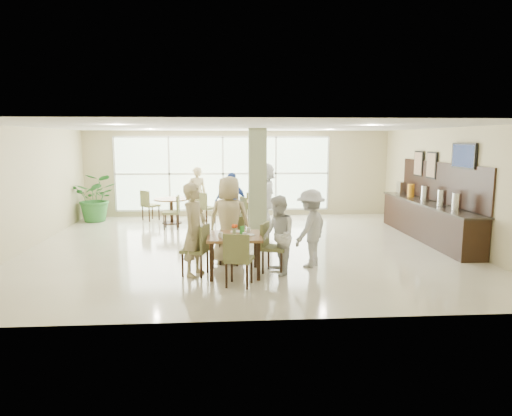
{
  "coord_description": "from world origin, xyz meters",
  "views": [
    {
      "loc": [
        -0.45,
        -10.57,
        2.51
      ],
      "look_at": [
        0.2,
        -1.2,
        1.1
      ],
      "focal_mm": 32.0,
      "sensor_mm": 36.0,
      "label": 1
    }
  ],
  "objects": [
    {
      "name": "adult_b",
      "position": [
        0.74,
        2.62,
        0.92
      ],
      "size": [
        1.02,
        1.81,
        1.84
      ],
      "primitive_type": "imported",
      "rotation": [
        0.0,
        0.0,
        -1.74
      ],
      "color": "white",
      "rests_on": "ground"
    },
    {
      "name": "framed_art_b",
      "position": [
        4.95,
        1.8,
        1.85
      ],
      "size": [
        0.05,
        0.55,
        0.7
      ],
      "color": "black",
      "rests_on": "ground"
    },
    {
      "name": "window_bank",
      "position": [
        -0.5,
        4.46,
        1.4
      ],
      "size": [
        7.0,
        0.04,
        7.0
      ],
      "color": "silver",
      "rests_on": "ground"
    },
    {
      "name": "round_table_right",
      "position": [
        -0.17,
        2.56,
        0.56
      ],
      "size": [
        1.06,
        1.06,
        0.75
      ],
      "color": "brown",
      "rests_on": "ground"
    },
    {
      "name": "potted_plant",
      "position": [
        -4.41,
        3.68,
        0.74
      ],
      "size": [
        1.37,
        1.37,
        1.48
      ],
      "primitive_type": "imported",
      "rotation": [
        0.0,
        0.0,
        -0.03
      ],
      "color": "#2D702E",
      "rests_on": "ground"
    },
    {
      "name": "adult_a",
      "position": [
        -0.28,
        1.81,
        0.82
      ],
      "size": [
        1.09,
        0.85,
        1.63
      ],
      "primitive_type": "imported",
      "rotation": [
        0.0,
        0.0,
        0.37
      ],
      "color": "#3D5DB9",
      "rests_on": "ground"
    },
    {
      "name": "chairs_main_table",
      "position": [
        -0.26,
        -2.2,
        0.47
      ],
      "size": [
        2.08,
        2.01,
        0.95
      ],
      "color": "olive",
      "rests_on": "ground"
    },
    {
      "name": "teen_far",
      "position": [
        -0.36,
        -1.46,
        0.9
      ],
      "size": [
        0.97,
        0.7,
        1.79
      ],
      "primitive_type": "imported",
      "rotation": [
        0.0,
        0.0,
        2.87
      ],
      "color": "tan",
      "rests_on": "ground"
    },
    {
      "name": "wall_tv",
      "position": [
        4.94,
        -0.6,
        2.15
      ],
      "size": [
        0.06,
        1.0,
        0.58
      ],
      "color": "black",
      "rests_on": "ground"
    },
    {
      "name": "chairs_table_right",
      "position": [
        -0.21,
        2.59,
        0.47
      ],
      "size": [
        2.15,
        1.94,
        0.95
      ],
      "color": "olive",
      "rests_on": "ground"
    },
    {
      "name": "column",
      "position": [
        0.4,
        1.2,
        1.4
      ],
      "size": [
        0.45,
        0.45,
        2.8
      ],
      "primitive_type": "cube",
      "color": "#69704E",
      "rests_on": "ground"
    },
    {
      "name": "chairs_table_left",
      "position": [
        -2.03,
        3.22,
        0.47
      ],
      "size": [
        1.97,
        2.0,
        0.95
      ],
      "color": "olive",
      "rests_on": "ground"
    },
    {
      "name": "framed_art_a",
      "position": [
        4.95,
        1.0,
        1.85
      ],
      "size": [
        0.05,
        0.55,
        0.7
      ],
      "color": "black",
      "rests_on": "ground"
    },
    {
      "name": "room_shell",
      "position": [
        0.0,
        0.0,
        1.7
      ],
      "size": [
        10.0,
        10.0,
        10.0
      ],
      "color": "white",
      "rests_on": "ground"
    },
    {
      "name": "buffet_counter",
      "position": [
        4.7,
        0.51,
        0.55
      ],
      "size": [
        0.64,
        4.7,
        1.95
      ],
      "color": "black",
      "rests_on": "ground"
    },
    {
      "name": "adult_standing",
      "position": [
        -1.32,
        3.71,
        0.84
      ],
      "size": [
        0.69,
        0.54,
        1.67
      ],
      "primitive_type": "imported",
      "rotation": [
        0.0,
        0.0,
        3.39
      ],
      "color": "tan",
      "rests_on": "ground"
    },
    {
      "name": "teen_standing",
      "position": [
        1.24,
        -1.8,
        0.77
      ],
      "size": [
        1.07,
        1.14,
        1.55
      ],
      "primitive_type": "imported",
      "rotation": [
        0.0,
        0.0,
        -2.23
      ],
      "color": "#B6B7B9",
      "rests_on": "ground"
    },
    {
      "name": "ground",
      "position": [
        0.0,
        0.0,
        0.0
      ],
      "size": [
        10.0,
        10.0,
        0.0
      ],
      "primitive_type": "plane",
      "color": "beige",
      "rests_on": "ground"
    },
    {
      "name": "tabletop_clutter",
      "position": [
        -0.23,
        -2.27,
        0.81
      ],
      "size": [
        0.67,
        0.79,
        0.21
      ],
      "color": "white",
      "rests_on": "main_table"
    },
    {
      "name": "teen_right",
      "position": [
        0.54,
        -2.29,
        0.75
      ],
      "size": [
        0.67,
        0.8,
        1.49
      ],
      "primitive_type": "imported",
      "rotation": [
        0.0,
        0.0,
        -1.42
      ],
      "color": "white",
      "rests_on": "ground"
    },
    {
      "name": "teen_left",
      "position": [
        -1.01,
        -2.25,
        0.86
      ],
      "size": [
        0.64,
        0.74,
        1.73
      ],
      "primitive_type": "imported",
      "rotation": [
        0.0,
        0.0,
        1.14
      ],
      "color": "tan",
      "rests_on": "ground"
    },
    {
      "name": "round_table_left",
      "position": [
        -2.06,
        3.21,
        0.56
      ],
      "size": [
        1.05,
        1.05,
        0.75
      ],
      "color": "brown",
      "rests_on": "ground"
    },
    {
      "name": "main_table",
      "position": [
        -0.28,
        -2.23,
        0.66
      ],
      "size": [
        1.0,
        1.0,
        0.75
      ],
      "color": "brown",
      "rests_on": "ground"
    }
  ]
}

